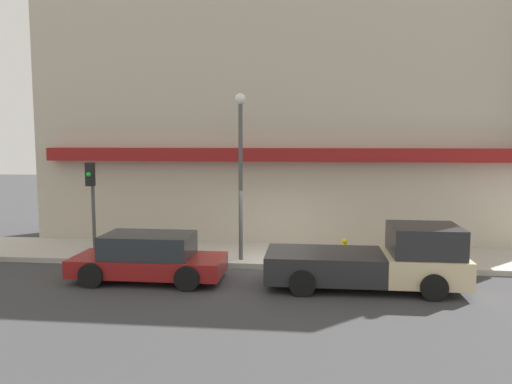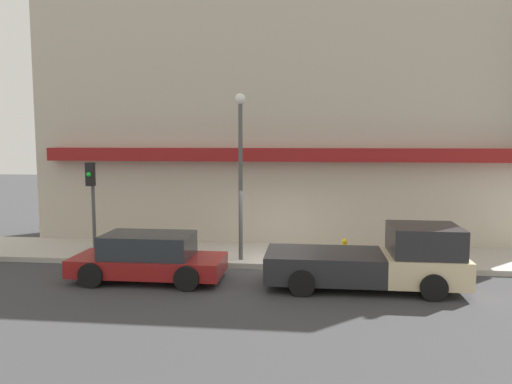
{
  "view_description": "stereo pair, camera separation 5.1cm",
  "coord_description": "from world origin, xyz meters",
  "px_view_note": "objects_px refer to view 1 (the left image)",
  "views": [
    {
      "loc": [
        1.18,
        -15.7,
        4.2
      ],
      "look_at": [
        -0.73,
        1.33,
        2.38
      ],
      "focal_mm": 35.0,
      "sensor_mm": 36.0,
      "label": 1
    },
    {
      "loc": [
        1.23,
        -15.7,
        4.2
      ],
      "look_at": [
        -0.73,
        1.33,
        2.38
      ],
      "focal_mm": 35.0,
      "sensor_mm": 36.0,
      "label": 2
    }
  ],
  "objects_px": {
    "fire_hydrant": "(344,250)",
    "street_lamp": "(241,157)",
    "traffic_light": "(92,191)",
    "pickup_truck": "(378,260)",
    "parked_car": "(149,258)"
  },
  "relations": [
    {
      "from": "traffic_light",
      "to": "pickup_truck",
      "type": "bearing_deg",
      "value": -12.88
    },
    {
      "from": "traffic_light",
      "to": "fire_hydrant",
      "type": "bearing_deg",
      "value": 1.79
    },
    {
      "from": "pickup_truck",
      "to": "street_lamp",
      "type": "height_order",
      "value": "street_lamp"
    },
    {
      "from": "fire_hydrant",
      "to": "street_lamp",
      "type": "xyz_separation_m",
      "value": [
        -3.44,
        -0.26,
        3.07
      ]
    },
    {
      "from": "parked_car",
      "to": "traffic_light",
      "type": "relative_size",
      "value": 1.39
    },
    {
      "from": "street_lamp",
      "to": "parked_car",
      "type": "bearing_deg",
      "value": -138.87
    },
    {
      "from": "traffic_light",
      "to": "parked_car",
      "type": "bearing_deg",
      "value": -38.55
    },
    {
      "from": "parked_car",
      "to": "fire_hydrant",
      "type": "bearing_deg",
      "value": 19.92
    },
    {
      "from": "fire_hydrant",
      "to": "traffic_light",
      "type": "bearing_deg",
      "value": -178.21
    },
    {
      "from": "pickup_truck",
      "to": "traffic_light",
      "type": "relative_size",
      "value": 1.71
    },
    {
      "from": "pickup_truck",
      "to": "parked_car",
      "type": "relative_size",
      "value": 1.23
    },
    {
      "from": "fire_hydrant",
      "to": "traffic_light",
      "type": "height_order",
      "value": "traffic_light"
    },
    {
      "from": "parked_car",
      "to": "fire_hydrant",
      "type": "distance_m",
      "value": 6.38
    },
    {
      "from": "pickup_truck",
      "to": "parked_car",
      "type": "xyz_separation_m",
      "value": [
        -6.68,
        0.0,
        -0.1
      ]
    },
    {
      "from": "street_lamp",
      "to": "pickup_truck",
      "type": "bearing_deg",
      "value": -27.0
    }
  ]
}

